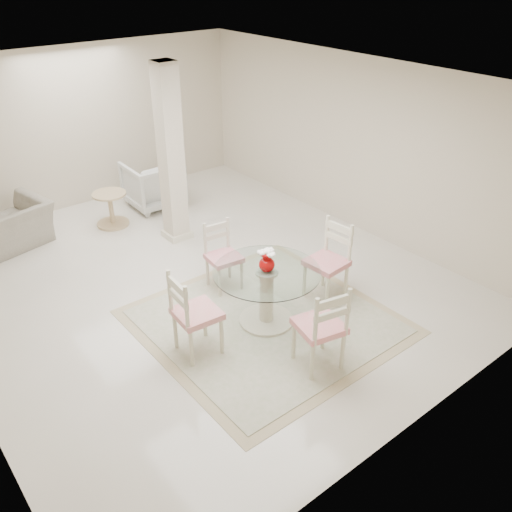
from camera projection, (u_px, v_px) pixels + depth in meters
ground at (196, 281)px, 7.52m from camera, size 7.00×7.00×0.00m
room_shell at (187, 152)px, 6.60m from camera, size 6.02×7.02×2.71m
column at (171, 156)px, 8.00m from camera, size 0.30×0.30×2.70m
area_rug at (266, 321)px, 6.69m from camera, size 2.83×2.83×0.02m
dining_table at (266, 297)px, 6.51m from camera, size 1.27×1.27×0.74m
red_vase at (267, 261)px, 6.26m from camera, size 0.22×0.21×0.29m
dining_chair_east at (331, 255)px, 6.91m from camera, size 0.51×0.51×1.16m
dining_chair_north at (221, 251)px, 7.15m from camera, size 0.46×0.46×1.03m
dining_chair_west at (190, 309)px, 5.87m from camera, size 0.50×0.50×1.17m
dining_chair_south at (324, 323)px, 5.65m from camera, size 0.56×0.56×1.17m
recliner_taupe at (11, 225)px, 8.25m from camera, size 1.24×1.14×0.69m
armchair_white at (153, 184)px, 9.52m from camera, size 0.90×0.93×0.82m
side_table at (111, 210)px, 8.91m from camera, size 0.55×0.55×0.57m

